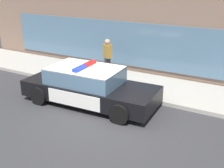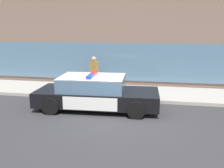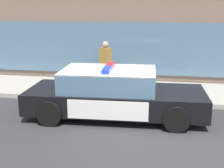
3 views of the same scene
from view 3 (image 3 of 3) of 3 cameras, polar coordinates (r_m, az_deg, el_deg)
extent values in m
plane|color=#303033|center=(7.98, 9.00, -8.67)|extent=(48.00, 48.00, 0.00)
cube|color=#A39E93|center=(11.15, 9.37, -1.55)|extent=(48.00, 2.76, 0.15)
cube|color=slate|center=(12.27, 5.77, 6.60)|extent=(15.54, 0.08, 2.10)
cube|color=black|center=(8.73, 0.69, -2.93)|extent=(5.11, 2.14, 0.60)
cube|color=silver|center=(8.66, 11.34, -2.24)|extent=(1.79, 1.95, 0.05)
cube|color=silver|center=(9.05, -10.44, -1.46)|extent=(1.49, 1.94, 0.05)
cube|color=silver|center=(9.67, 0.77, -1.21)|extent=(2.11, 0.12, 0.51)
cube|color=silver|center=(7.83, -0.87, -5.00)|extent=(2.11, 0.12, 0.51)
cube|color=yellow|center=(9.68, 0.78, -1.18)|extent=(0.22, 0.02, 0.26)
cube|color=slate|center=(8.60, -0.63, 0.74)|extent=(2.69, 1.84, 0.60)
cube|color=silver|center=(8.54, -0.63, 2.63)|extent=(2.69, 1.84, 0.04)
cube|color=red|center=(8.86, -0.33, 3.59)|extent=(0.23, 0.66, 0.11)
cube|color=blue|center=(8.19, -0.97, 2.69)|extent=(0.23, 0.66, 0.11)
cylinder|color=black|center=(9.67, 11.18, -2.48)|extent=(0.69, 0.25, 0.68)
cylinder|color=black|center=(7.86, 12.03, -6.51)|extent=(0.69, 0.25, 0.68)
cylinder|color=black|center=(9.99, -8.16, -1.79)|extent=(0.69, 0.25, 0.68)
cylinder|color=black|center=(8.25, -11.68, -5.46)|extent=(0.69, 0.25, 0.68)
cylinder|color=#4C994C|center=(10.46, -2.40, -1.72)|extent=(0.28, 0.28, 0.10)
cylinder|color=#4C994C|center=(10.38, -2.42, -0.26)|extent=(0.19, 0.19, 0.45)
sphere|color=#4C994C|center=(10.31, -2.44, 1.30)|extent=(0.22, 0.22, 0.22)
cylinder|color=gray|center=(10.30, -2.44, 1.72)|extent=(0.06, 0.06, 0.05)
cylinder|color=gray|center=(10.24, -2.59, -0.34)|extent=(0.09, 0.10, 0.09)
cylinder|color=gray|center=(10.52, -2.25, 0.05)|extent=(0.09, 0.10, 0.09)
cylinder|color=gray|center=(10.36, -1.61, -0.39)|extent=(0.10, 0.12, 0.12)
cylinder|color=#23232D|center=(11.44, -1.22, 1.64)|extent=(0.28, 0.28, 0.85)
cube|color=olive|center=(11.30, -1.24, 5.28)|extent=(0.48, 0.42, 0.62)
sphere|color=tan|center=(11.24, -1.26, 7.44)|extent=(0.24, 0.24, 0.24)
camera|label=1|loc=(4.38, 102.55, 15.83)|focal=45.32mm
camera|label=2|loc=(1.50, 148.12, -4.36)|focal=38.42mm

